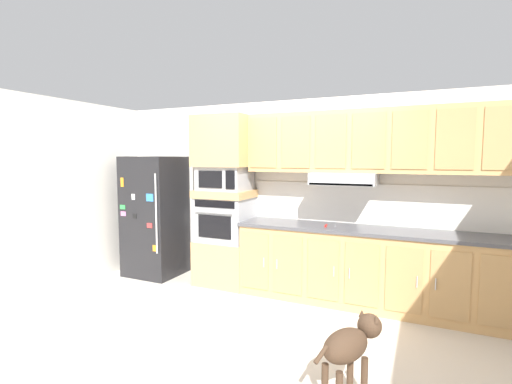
{
  "coord_description": "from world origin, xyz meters",
  "views": [
    {
      "loc": [
        1.55,
        -3.66,
        1.73
      ],
      "look_at": [
        -0.22,
        0.19,
        1.35
      ],
      "focal_mm": 25.99,
      "sensor_mm": 36.0,
      "label": 1
    }
  ],
  "objects_px": {
    "refrigerator": "(155,216)",
    "microwave": "(225,178)",
    "screwdriver": "(327,226)",
    "built_in_oven": "(225,219)",
    "dog": "(351,345)"
  },
  "relations": [
    {
      "from": "built_in_oven",
      "to": "screwdriver",
      "type": "distance_m",
      "value": 1.44
    },
    {
      "from": "refrigerator",
      "to": "dog",
      "type": "relative_size",
      "value": 2.55
    },
    {
      "from": "refrigerator",
      "to": "dog",
      "type": "height_order",
      "value": "refrigerator"
    },
    {
      "from": "refrigerator",
      "to": "built_in_oven",
      "type": "distance_m",
      "value": 1.16
    },
    {
      "from": "screwdriver",
      "to": "refrigerator",
      "type": "bearing_deg",
      "value": 179.28
    },
    {
      "from": "built_in_oven",
      "to": "dog",
      "type": "height_order",
      "value": "built_in_oven"
    },
    {
      "from": "built_in_oven",
      "to": "screwdriver",
      "type": "bearing_deg",
      "value": -4.0
    },
    {
      "from": "refrigerator",
      "to": "microwave",
      "type": "bearing_deg",
      "value": 3.33
    },
    {
      "from": "refrigerator",
      "to": "microwave",
      "type": "height_order",
      "value": "refrigerator"
    },
    {
      "from": "refrigerator",
      "to": "screwdriver",
      "type": "xyz_separation_m",
      "value": [
        2.6,
        -0.03,
        0.05
      ]
    },
    {
      "from": "microwave",
      "to": "refrigerator",
      "type": "bearing_deg",
      "value": -176.67
    },
    {
      "from": "microwave",
      "to": "dog",
      "type": "distance_m",
      "value": 2.94
    },
    {
      "from": "refrigerator",
      "to": "microwave",
      "type": "distance_m",
      "value": 1.3
    },
    {
      "from": "refrigerator",
      "to": "built_in_oven",
      "type": "bearing_deg",
      "value": 3.33
    },
    {
      "from": "microwave",
      "to": "screwdriver",
      "type": "bearing_deg",
      "value": -4.0
    }
  ]
}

